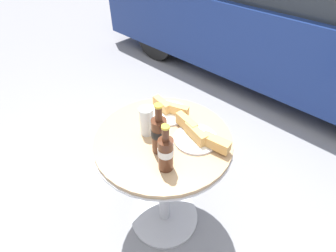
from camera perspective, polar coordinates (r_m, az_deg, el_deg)
name	(u,v)px	position (r m, az deg, el deg)	size (l,w,h in m)	color
ground_plane	(164,217)	(1.82, -0.77, -19.14)	(30.00, 30.00, 0.00)	gray
bistro_table	(164,164)	(1.39, -0.96, -8.23)	(0.68, 0.68, 0.72)	#B7B7BC
cola_bottle_left	(166,153)	(1.06, -0.51, -5.81)	(0.07, 0.07, 0.23)	#4C2819
cola_bottle_right	(159,134)	(1.13, -1.95, -1.65)	(0.07, 0.07, 0.25)	#4C2819
drinking_glass	(147,122)	(1.24, -4.66, 0.86)	(0.07, 0.07, 0.15)	black
lunch_plate_near	(168,110)	(1.38, 0.03, 3.48)	(0.22, 0.21, 0.07)	white
lunch_plate_far	(198,135)	(1.23, 6.55, -2.07)	(0.32, 0.21, 0.07)	white
parked_car	(293,18)	(3.29, 25.54, 20.41)	(4.38, 1.66, 1.33)	navy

